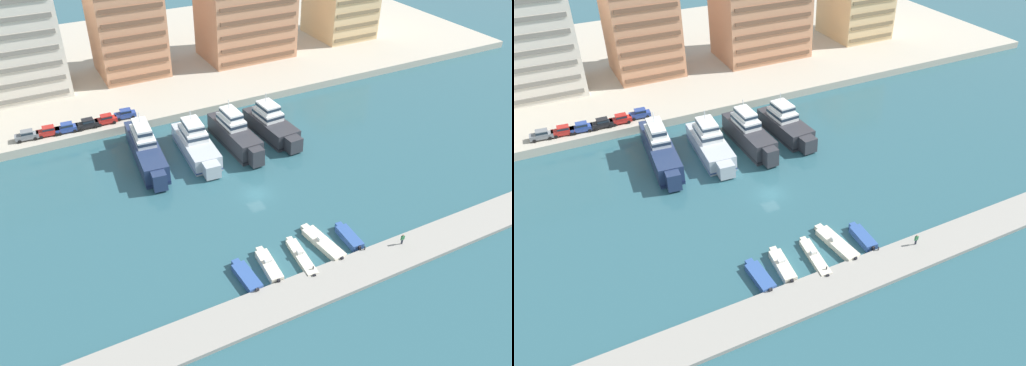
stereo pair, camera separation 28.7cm
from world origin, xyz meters
The scene contains 24 objects.
ground_plane centered at (0.00, 0.00, 0.00)m, with size 400.00×400.00×0.00m, color #2D5B66.
quay_promenade centered at (0.00, 64.24, 0.83)m, with size 180.00×70.00×1.66m, color #BCB29E.
pier_dock centered at (0.00, -21.70, 0.28)m, with size 120.00×5.77×0.57m, color #9E998E.
yacht_navy_far_left centered at (-12.60, 17.99, 2.35)m, with size 5.75×21.13×8.25m.
yacht_silver_left centered at (-3.97, 16.10, 2.10)m, with size 5.83×18.18×7.72m.
yacht_charcoal_mid_left centered at (3.47, 15.48, 2.46)m, with size 4.74×17.65×8.45m.
yacht_charcoal_center_left centered at (11.40, 15.99, 2.18)m, with size 5.76×16.68×7.89m.
motorboat_blue_far_left centered at (-9.75, -16.01, 0.47)m, with size 2.19×6.35×0.93m.
motorboat_cream_left centered at (-6.21, -15.61, 0.52)m, with size 2.28×6.92×1.36m.
motorboat_cream_mid_left centered at (-1.42, -16.11, 0.37)m, with size 2.34×8.29×1.23m.
motorboat_cream_center_left centered at (2.74, -15.08, 0.44)m, with size 2.88×8.61×1.38m.
motorboat_blue_center centered at (6.72, -15.79, 0.51)m, with size 2.09×5.94×1.01m.
car_grey_far_left centered at (-30.63, 32.16, 2.64)m, with size 4.21×2.15×1.80m.
car_red_left centered at (-26.92, 32.00, 2.64)m, with size 4.22×2.18×1.80m.
car_blue_mid_left centered at (-23.64, 31.78, 2.64)m, with size 4.18×2.08×1.80m.
car_black_center_left centered at (-19.83, 31.66, 2.64)m, with size 4.11×1.94×1.80m.
car_red_center centered at (-16.27, 31.76, 2.64)m, with size 4.14×2.01×1.80m.
car_blue_center_right centered at (-12.37, 32.33, 2.64)m, with size 4.21×2.15×1.80m.
apartment_block_mid_left centered at (-4.69, 54.68, 12.45)m, with size 15.03×14.95×23.44m.
apartment_block_center_left centered at (23.91, 52.36, 12.84)m, with size 21.79×14.98×24.27m.
pedestrian_near_edge centered at (12.38, -20.45, 1.58)m, with size 0.65×0.28×1.70m.
bollard_west centered at (-9.83, -19.06, 0.89)m, with size 0.20×0.20×0.61m.
bollard_west_mid centered at (-1.40, -19.06, 0.89)m, with size 0.20×0.20×0.61m.
bollard_east_mid centered at (7.03, -19.06, 0.89)m, with size 0.20×0.20×0.61m.
Camera 1 is at (-29.68, -57.59, 47.86)m, focal length 35.00 mm.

